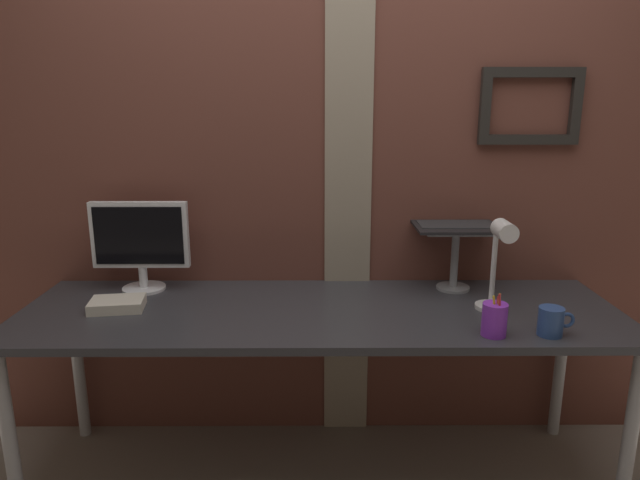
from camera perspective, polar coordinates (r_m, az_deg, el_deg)
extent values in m
plane|color=gray|center=(2.58, 2.00, -22.16)|extent=(6.00, 6.00, 0.00)
cube|color=brown|center=(2.49, 1.88, 7.18)|extent=(3.29, 0.12, 2.45)
cube|color=gray|center=(2.43, 2.86, 7.00)|extent=(0.20, 0.01, 2.45)
cube|color=black|center=(2.55, 20.70, 15.51)|extent=(0.42, 0.03, 0.04)
cube|color=black|center=(2.56, 20.17, 9.47)|extent=(0.42, 0.03, 0.04)
cube|color=black|center=(2.49, 16.29, 12.79)|extent=(0.04, 0.03, 0.23)
cube|color=black|center=(2.62, 24.36, 12.15)|extent=(0.04, 0.03, 0.23)
cube|color=#333338|center=(2.21, 0.01, -7.31)|extent=(2.31, 0.71, 0.03)
cylinder|color=#B2B2B7|center=(2.38, -28.77, -17.33)|extent=(0.05, 0.05, 0.70)
cylinder|color=#B2B2B7|center=(2.39, 28.72, -17.17)|extent=(0.05, 0.05, 0.70)
cylinder|color=#B2B2B7|center=(2.84, -23.17, -11.49)|extent=(0.05, 0.05, 0.70)
cylinder|color=#B2B2B7|center=(2.85, 23.03, -11.38)|extent=(0.05, 0.05, 0.70)
cylinder|color=white|center=(2.53, -17.28, -4.65)|extent=(0.18, 0.18, 0.01)
cylinder|color=white|center=(2.52, -17.36, -3.55)|extent=(0.04, 0.04, 0.09)
cube|color=white|center=(2.47, -17.67, 0.51)|extent=(0.40, 0.04, 0.28)
cube|color=black|center=(2.45, -17.81, 0.40)|extent=(0.37, 0.00, 0.24)
cylinder|color=gray|center=(2.49, 13.23, -4.68)|extent=(0.14, 0.14, 0.01)
cylinder|color=gray|center=(2.46, 13.40, -1.85)|extent=(0.03, 0.03, 0.24)
cube|color=gray|center=(2.42, 13.57, 1.03)|extent=(0.28, 0.22, 0.01)
cube|color=black|center=(2.42, 13.58, 1.29)|extent=(0.35, 0.25, 0.01)
cube|color=#2D2D30|center=(2.44, 13.48, 1.56)|extent=(0.31, 0.16, 0.00)
cube|color=black|center=(2.56, 12.87, 4.34)|extent=(0.35, 0.07, 0.19)
cube|color=black|center=(2.55, 12.90, 4.26)|extent=(0.32, 0.06, 0.16)
cylinder|color=white|center=(2.30, 16.78, -6.44)|extent=(0.12, 0.12, 0.02)
cylinder|color=white|center=(2.25, 17.10, -2.24)|extent=(0.02, 0.02, 0.34)
cylinder|color=white|center=(2.13, 18.08, 0.90)|extent=(0.07, 0.11, 0.07)
cylinder|color=purple|center=(2.04, 17.14, -7.66)|extent=(0.09, 0.09, 0.11)
cylinder|color=red|center=(2.03, 17.36, -7.21)|extent=(0.02, 0.02, 0.13)
cylinder|color=yellow|center=(2.03, 17.49, -7.09)|extent=(0.01, 0.01, 0.14)
cylinder|color=yellow|center=(2.03, 17.19, -7.19)|extent=(0.03, 0.01, 0.13)
cylinder|color=red|center=(2.02, 17.62, -7.10)|extent=(0.03, 0.02, 0.15)
cylinder|color=#2D4C8C|center=(2.11, 22.19, -7.60)|extent=(0.08, 0.08, 0.10)
torus|color=#2D4C8C|center=(2.13, 23.57, -7.40)|extent=(0.06, 0.01, 0.06)
cube|color=silver|center=(2.33, -19.73, -6.11)|extent=(0.22, 0.17, 0.04)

